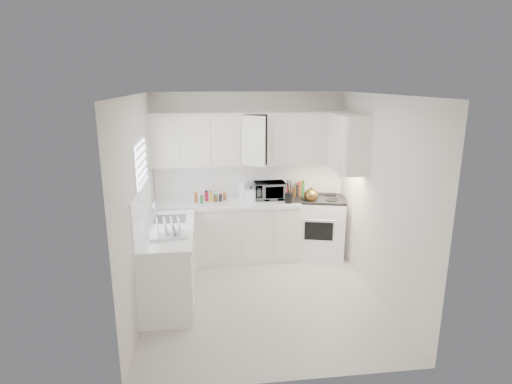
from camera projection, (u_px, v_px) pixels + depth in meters
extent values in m
plane|color=beige|center=(263.00, 297.00, 5.47)|extent=(3.20, 3.20, 0.00)
plane|color=white|center=(263.00, 95.00, 4.81)|extent=(3.20, 3.20, 0.00)
plane|color=silver|center=(249.00, 175.00, 6.68)|extent=(3.00, 0.00, 3.00)
plane|color=silver|center=(289.00, 254.00, 3.61)|extent=(3.00, 0.00, 3.00)
plane|color=silver|center=(139.00, 207.00, 4.96)|extent=(0.00, 3.20, 3.20)
plane|color=silver|center=(379.00, 198.00, 5.32)|extent=(0.00, 3.20, 3.20)
cube|color=white|center=(226.00, 203.00, 6.43)|extent=(2.24, 0.64, 0.05)
cube|color=white|center=(168.00, 230.00, 5.29)|extent=(0.64, 1.62, 0.05)
cube|color=white|center=(249.00, 179.00, 6.68)|extent=(2.98, 0.02, 0.55)
cube|color=white|center=(142.00, 208.00, 5.17)|extent=(0.02, 1.60, 0.55)
imported|color=gray|center=(270.00, 189.00, 6.55)|extent=(0.49, 0.28, 0.33)
cylinder|color=white|center=(243.00, 190.00, 6.58)|extent=(0.12, 0.12, 0.27)
cylinder|color=#9E512B|center=(196.00, 197.00, 6.47)|extent=(0.06, 0.06, 0.13)
cylinder|color=#256F2E|center=(201.00, 198.00, 6.40)|extent=(0.06, 0.06, 0.13)
cylinder|color=red|center=(206.00, 196.00, 6.49)|extent=(0.06, 0.06, 0.13)
cylinder|color=gold|center=(211.00, 198.00, 6.41)|extent=(0.06, 0.06, 0.13)
cylinder|color=brown|center=(215.00, 196.00, 6.51)|extent=(0.06, 0.06, 0.13)
cylinder|color=black|center=(221.00, 197.00, 6.43)|extent=(0.06, 0.06, 0.13)
cylinder|color=#9E512B|center=(225.00, 196.00, 6.53)|extent=(0.06, 0.06, 0.13)
cylinder|color=red|center=(286.00, 191.00, 6.68)|extent=(0.06, 0.06, 0.19)
cylinder|color=gold|center=(290.00, 192.00, 6.62)|extent=(0.06, 0.06, 0.19)
cylinder|color=brown|center=(293.00, 191.00, 6.69)|extent=(0.06, 0.06, 0.19)
cylinder|color=black|center=(297.00, 192.00, 6.64)|extent=(0.06, 0.06, 0.19)
cylinder|color=#9E512B|center=(299.00, 191.00, 6.70)|extent=(0.06, 0.06, 0.19)
cylinder|color=#256F2E|center=(304.00, 192.00, 6.65)|extent=(0.06, 0.06, 0.19)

